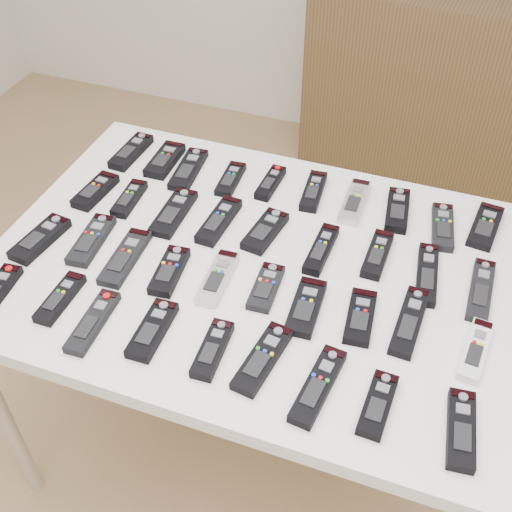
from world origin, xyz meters
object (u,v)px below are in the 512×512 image
(remote_18, at_px, (481,290))
(remote_11, at_px, (129,199))
(sideboard, at_px, (502,104))
(remote_12, at_px, (174,213))
(remote_0, at_px, (131,152))
(remote_2, at_px, (188,169))
(remote_4, at_px, (270,183))
(remote_8, at_px, (443,227))
(remote_37, at_px, (461,429))
(remote_3, at_px, (231,179))
(remote_35, at_px, (318,386))
(remote_30, at_px, (60,298))
(remote_34, at_px, (263,358))
(remote_22, at_px, (169,271))
(remote_10, at_px, (95,191))
(remote_14, at_px, (265,231))
(remote_5, at_px, (313,191))
(remote_7, at_px, (397,210))
(remote_23, at_px, (218,278))
(remote_9, at_px, (485,226))
(remote_25, at_px, (306,307))
(remote_19, at_px, (40,239))
(remote_6, at_px, (354,202))
(remote_13, at_px, (219,221))
(remote_17, at_px, (427,274))
(remote_27, at_px, (410,322))
(remote_36, at_px, (378,405))
(remote_24, at_px, (266,287))
(remote_33, at_px, (212,349))
(remote_20, at_px, (91,240))
(remote_32, at_px, (152,330))
(table, at_px, (256,279))
(remote_1, at_px, (165,160))
(remote_21, at_px, (125,257))
(remote_28, at_px, (475,350))

(remote_18, bearing_deg, remote_11, 178.78)
(sideboard, distance_m, remote_12, 1.77)
(remote_0, relative_size, remote_2, 0.92)
(remote_4, height_order, remote_11, same)
(remote_8, xyz_separation_m, remote_37, (0.11, -0.57, 0.00))
(remote_3, bearing_deg, remote_35, -57.74)
(remote_3, relative_size, remote_30, 0.95)
(remote_12, relative_size, remote_34, 1.00)
(remote_22, xyz_separation_m, remote_34, (0.29, -0.16, -0.00))
(remote_3, bearing_deg, remote_10, -154.53)
(remote_11, distance_m, remote_14, 0.38)
(sideboard, distance_m, remote_8, 1.42)
(remote_5, xyz_separation_m, remote_7, (0.23, -0.00, 0.00))
(remote_10, bearing_deg, remote_23, -19.19)
(remote_11, distance_m, remote_18, 0.90)
(sideboard, distance_m, remote_9, 1.38)
(remote_3, distance_m, remote_25, 0.50)
(remote_0, height_order, remote_19, same)
(remote_6, bearing_deg, remote_13, -148.40)
(remote_2, distance_m, remote_11, 0.20)
(remote_12, bearing_deg, remote_11, 173.51)
(remote_17, xyz_separation_m, remote_19, (-0.91, -0.20, 0.00))
(remote_17, relative_size, remote_19, 1.16)
(remote_27, bearing_deg, remote_36, -92.46)
(remote_4, distance_m, remote_8, 0.46)
(remote_4, height_order, remote_8, remote_4)
(remote_24, relative_size, remote_33, 0.95)
(remote_4, xyz_separation_m, remote_20, (-0.33, -0.37, 0.00))
(remote_3, height_order, remote_22, remote_22)
(remote_14, height_order, remote_18, remote_14)
(remote_32, distance_m, remote_33, 0.14)
(remote_0, relative_size, remote_9, 1.01)
(table, height_order, remote_35, remote_35)
(remote_13, relative_size, remote_35, 0.93)
(remote_18, bearing_deg, remote_8, 120.78)
(remote_10, height_order, remote_12, remote_10)
(remote_11, relative_size, remote_34, 0.79)
(table, height_order, remote_12, remote_12)
(remote_8, bearing_deg, remote_1, 169.70)
(remote_7, xyz_separation_m, remote_36, (0.08, -0.59, -0.00))
(remote_36, bearing_deg, remote_37, 2.10)
(remote_0, relative_size, remote_20, 0.96)
(remote_7, bearing_deg, remote_0, 172.80)
(remote_21, height_order, remote_28, same)
(remote_23, relative_size, remote_37, 1.02)
(remote_0, xyz_separation_m, remote_34, (0.60, -0.57, -0.00))
(remote_8, bearing_deg, remote_6, 166.37)
(remote_8, distance_m, remote_24, 0.49)
(remote_20, bearing_deg, remote_33, -32.78)
(remote_1, distance_m, remote_7, 0.66)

